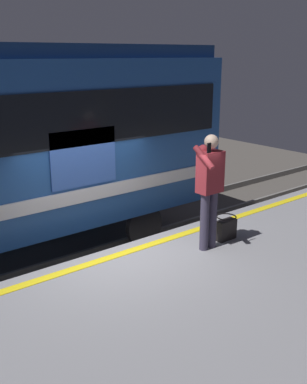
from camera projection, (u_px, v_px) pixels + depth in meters
name	position (u px, v px, depth m)	size (l,w,h in m)	color
ground_plane	(116.00, 296.00, 7.71)	(25.10, 25.10, 0.00)	#4C4742
platform	(212.00, 334.00, 5.91)	(16.44, 4.47, 0.91)	gray
safety_line	(125.00, 253.00, 7.22)	(16.11, 0.16, 0.01)	yellow
track_rail_near	(68.00, 259.00, 8.92)	(21.37, 0.08, 0.16)	slate
track_rail_far	(37.00, 237.00, 9.99)	(21.37, 0.08, 0.16)	slate
passenger	(210.00, 182.00, 7.09)	(0.57, 0.55, 1.86)	#383347
handbag	(226.00, 228.00, 7.70)	(0.38, 0.34, 0.41)	black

